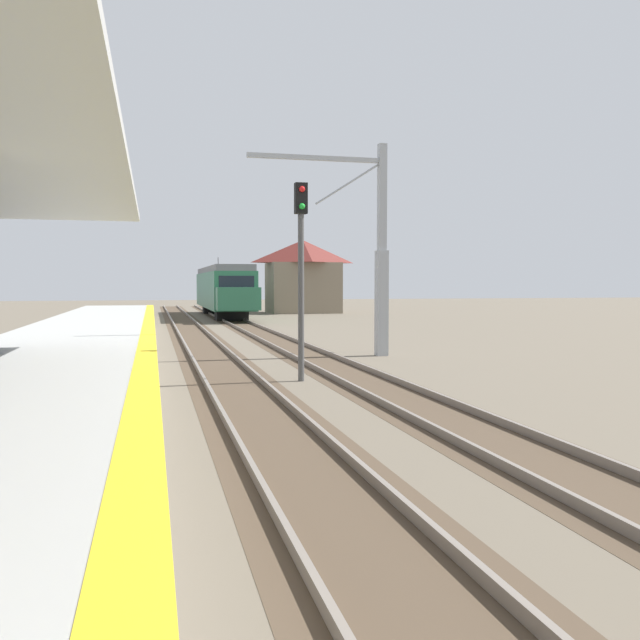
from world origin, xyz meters
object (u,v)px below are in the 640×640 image
object	(u,v)px
rail_signal_post	(301,260)
approaching_train	(223,289)
catenary_pylon_far_side	(374,255)
distant_trackside_house	(303,275)

from	to	relation	value
rail_signal_post	approaching_train	bearing A→B (deg)	87.45
approaching_train	catenary_pylon_far_side	world-z (taller)	catenary_pylon_far_side
rail_signal_post	distant_trackside_house	world-z (taller)	distant_trackside_house
rail_signal_post	catenary_pylon_far_side	size ratio (longest dim) A/B	0.69
rail_signal_post	distant_trackside_house	distance (m)	42.24
rail_signal_post	distant_trackside_house	size ratio (longest dim) A/B	0.79
rail_signal_post	distant_trackside_house	xyz separation A→B (m)	(9.14, 41.24, 0.14)
approaching_train	catenary_pylon_far_side	distance (m)	30.42
approaching_train	rail_signal_post	world-z (taller)	rail_signal_post
catenary_pylon_far_side	distant_trackside_house	world-z (taller)	catenary_pylon_far_side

